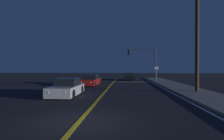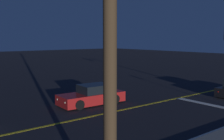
# 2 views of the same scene
# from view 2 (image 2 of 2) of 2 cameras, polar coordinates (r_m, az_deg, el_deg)

# --- Properties ---
(lane_line_center) EXTENTS (0.20, 39.98, 0.01)m
(lane_line_center) POSITION_cam_2_polar(r_m,az_deg,el_deg) (15.10, -11.91, -10.90)
(lane_line_center) COLOR gold
(lane_line_center) RESTS_ON ground
(stop_bar) EXTENTS (6.07, 0.50, 0.01)m
(stop_bar) POSITION_cam_2_polar(r_m,az_deg,el_deg) (19.86, 20.35, -6.90)
(stop_bar) COLOR silver
(stop_bar) RESTS_ON ground
(car_lead_oncoming_red) EXTENTS (2.07, 4.61, 1.34)m
(car_lead_oncoming_red) POSITION_cam_2_polar(r_m,az_deg,el_deg) (19.05, -4.11, -5.29)
(car_lead_oncoming_red) COLOR maroon
(car_lead_oncoming_red) RESTS_ON ground
(utility_pole_right) EXTENTS (1.75, 0.32, 9.65)m
(utility_pole_right) POSITION_cam_2_polar(r_m,az_deg,el_deg) (6.31, -0.43, 10.94)
(utility_pole_right) COLOR #42301E
(utility_pole_right) RESTS_ON ground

